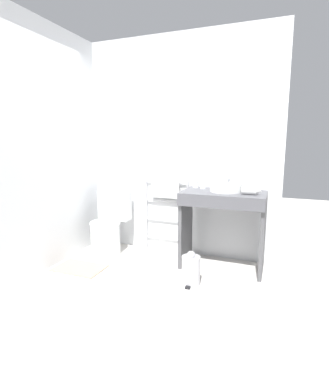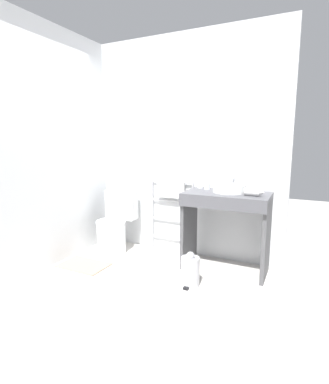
{
  "view_description": "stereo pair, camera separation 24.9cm",
  "coord_description": "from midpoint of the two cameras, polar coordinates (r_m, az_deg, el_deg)",
  "views": [
    {
      "loc": [
        1.22,
        -2.01,
        1.43
      ],
      "look_at": [
        0.17,
        0.72,
        0.93
      ],
      "focal_mm": 28.0,
      "sensor_mm": 36.0,
      "label": 1
    },
    {
      "loc": [
        1.45,
        -1.91,
        1.43
      ],
      "look_at": [
        0.17,
        0.72,
        0.93
      ],
      "focal_mm": 28.0,
      "sensor_mm": 36.0,
      "label": 2
    }
  ],
  "objects": [
    {
      "name": "ground_plane",
      "position": [
        2.77,
        -7.72,
        -21.43
      ],
      "size": [
        12.0,
        12.0,
        0.0
      ],
      "primitive_type": "plane",
      "color": "silver"
    },
    {
      "name": "wall_back",
      "position": [
        3.8,
        5.35,
        8.41
      ],
      "size": [
        2.54,
        0.12,
        2.69
      ],
      "primitive_type": "cube",
      "color": "silver",
      "rests_on": "ground_plane"
    },
    {
      "name": "wall_side",
      "position": [
        3.73,
        -17.33,
        7.99
      ],
      "size": [
        0.12,
        2.27,
        2.69
      ],
      "primitive_type": "cube",
      "color": "silver",
      "rests_on": "ground_plane"
    },
    {
      "name": "toilet",
      "position": [
        3.96,
        -7.69,
        -6.45
      ],
      "size": [
        0.42,
        0.52,
        0.78
      ],
      "color": "white",
      "rests_on": "ground_plane"
    },
    {
      "name": "towel_radiator",
      "position": [
        3.81,
        3.13,
        -1.42
      ],
      "size": [
        0.59,
        0.06,
        0.96
      ],
      "color": "silver",
      "rests_on": "ground_plane"
    },
    {
      "name": "vanity_counter",
      "position": [
        3.36,
        13.69,
        -5.06
      ],
      "size": [
        0.9,
        0.53,
        0.88
      ],
      "color": "#4C4C51",
      "rests_on": "ground_plane"
    },
    {
      "name": "sink_basin",
      "position": [
        3.34,
        14.31,
        0.67
      ],
      "size": [
        0.35,
        0.35,
        0.08
      ],
      "color": "white",
      "rests_on": "vanity_counter"
    },
    {
      "name": "faucet",
      "position": [
        3.51,
        14.97,
        1.91
      ],
      "size": [
        0.02,
        0.1,
        0.15
      ],
      "color": "silver",
      "rests_on": "vanity_counter"
    },
    {
      "name": "cup_near_wall",
      "position": [
        3.56,
        8.8,
        1.44
      ],
      "size": [
        0.07,
        0.07,
        0.09
      ],
      "color": "white",
      "rests_on": "vanity_counter"
    },
    {
      "name": "cup_near_edge",
      "position": [
        3.49,
        10.16,
        1.21
      ],
      "size": [
        0.07,
        0.07,
        0.09
      ],
      "color": "white",
      "rests_on": "vanity_counter"
    },
    {
      "name": "hair_dryer",
      "position": [
        3.21,
        18.72,
        0.04
      ],
      "size": [
        0.2,
        0.16,
        0.08
      ],
      "color": "white",
      "rests_on": "vanity_counter"
    },
    {
      "name": "trash_bin",
      "position": [
        3.1,
        7.28,
        -14.65
      ],
      "size": [
        0.19,
        0.22,
        0.35
      ],
      "color": "#B7B7BC",
      "rests_on": "ground_plane"
    },
    {
      "name": "bath_mat",
      "position": [
        3.66,
        -13.2,
        -13.43
      ],
      "size": [
        0.56,
        0.36,
        0.01
      ],
      "primitive_type": "cube",
      "color": "gray",
      "rests_on": "ground_plane"
    }
  ]
}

